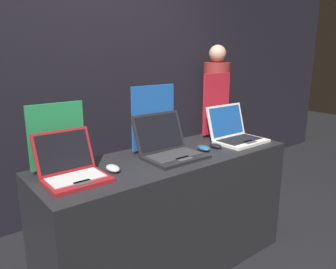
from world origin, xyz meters
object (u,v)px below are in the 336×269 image
Objects in this scene: laptop_front at (72,169)px; laptop_middle at (169,147)px; promo_stand_front at (57,139)px; promo_stand_middle at (153,120)px; mouse_middle at (204,148)px; promo_stand_back at (216,106)px; person_bystander at (215,113)px; mouse_front at (113,168)px; mouse_back at (216,146)px; laptop_back at (235,133)px.

laptop_middle is (0.67, -0.02, 0.00)m from laptop_front.
promo_stand_middle is (0.67, -0.03, 0.03)m from promo_stand_front.
laptop_front is at bearing -166.54° from promo_stand_middle.
promo_stand_back is at bearing 33.35° from mouse_middle.
laptop_front is 0.21× the size of person_bystander.
mouse_front is 0.25× the size of promo_stand_middle.
laptop_middle is 0.85× the size of promo_stand_middle.
laptop_middle is at bearing -1.42° from laptop_front.
mouse_middle is at bearing -179.44° from mouse_back.
laptop_back reaches higher than mouse_back.
laptop_middle reaches higher than mouse_middle.
promo_stand_middle is 0.89× the size of promo_stand_back.
laptop_middle reaches higher than laptop_back.
promo_stand_middle is 1.19× the size of laptop_back.
promo_stand_middle reaches higher than mouse_front.
mouse_front is at bearing 177.54° from mouse_back.
promo_stand_front is 0.67m from promo_stand_middle.
mouse_front and mouse_middle have the same top height.
person_bystander is (1.21, 1.03, -0.03)m from mouse_middle.
promo_stand_middle is 4.34× the size of mouse_back.
mouse_middle is at bearing -146.65° from promo_stand_back.
person_bystander is at bearing 40.49° from mouse_middle.
mouse_front reaches higher than mouse_back.
promo_stand_front is 1.34m from laptop_back.
laptop_front is 1.06m from mouse_back.
mouse_front is 2.15m from person_bystander.
mouse_back is (-0.26, -0.04, -0.05)m from laptop_back.
promo_stand_middle is at bearing -151.64° from person_bystander.
person_bystander reaches higher than promo_stand_front.
promo_stand_middle is at bearing 149.21° from mouse_back.
laptop_back is 0.28m from promo_stand_back.
laptop_middle is at bearing 2.84° from mouse_front.
laptop_front is at bearing -90.00° from promo_stand_front.
promo_stand_front is 0.99m from mouse_middle.
mouse_middle is (0.27, -0.06, -0.04)m from laptop_middle.
laptop_back is at bearing -129.81° from person_bystander.
promo_stand_front reaches higher than laptop_middle.
promo_stand_middle is 1.69m from person_bystander.
laptop_front is 0.23m from promo_stand_front.
mouse_front is (0.23, -0.04, -0.04)m from laptop_front.
laptop_front reaches higher than mouse_back.
promo_stand_middle reaches higher than mouse_back.
promo_stand_front is 1.03× the size of laptop_back.
laptop_middle reaches higher than laptop_front.
promo_stand_back reaches higher than mouse_front.
promo_stand_front is at bearing 90.00° from laptop_front.
promo_stand_front is at bearing 164.12° from mouse_middle.
person_bystander reaches higher than laptop_middle.
promo_stand_middle is 0.50m from mouse_back.
promo_stand_middle is at bearing -2.72° from promo_stand_front.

